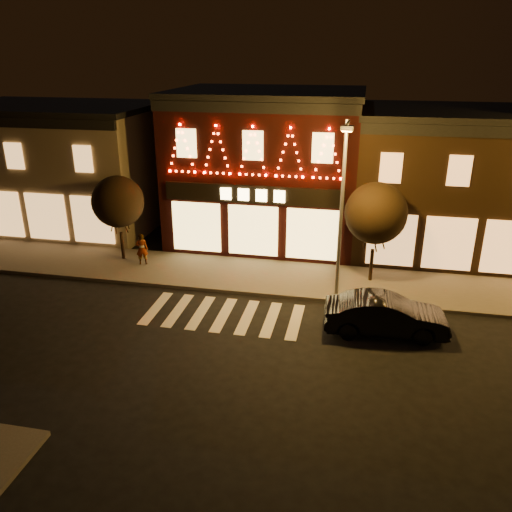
% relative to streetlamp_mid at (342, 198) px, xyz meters
% --- Properties ---
extents(ground, '(120.00, 120.00, 0.00)m').
position_rel_streetlamp_mid_xyz_m(ground, '(-4.49, -6.42, -4.61)').
color(ground, black).
rests_on(ground, ground).
extents(sidewalk_far, '(44.00, 4.00, 0.15)m').
position_rel_streetlamp_mid_xyz_m(sidewalk_far, '(-2.49, 1.58, -4.53)').
color(sidewalk_far, '#47423D').
rests_on(sidewalk_far, ground).
extents(building_left, '(12.20, 8.28, 7.30)m').
position_rel_streetlamp_mid_xyz_m(building_left, '(-17.49, 7.57, -0.94)').
color(building_left, '#796E56').
rests_on(building_left, ground).
extents(building_pulp, '(10.20, 8.34, 8.30)m').
position_rel_streetlamp_mid_xyz_m(building_pulp, '(-4.49, 7.56, -0.44)').
color(building_pulp, black).
rests_on(building_pulp, ground).
extents(building_right_a, '(9.20, 8.28, 7.50)m').
position_rel_streetlamp_mid_xyz_m(building_right_a, '(5.01, 7.57, -0.84)').
color(building_right_a, '#301F11').
rests_on(building_right_a, ground).
extents(streetlamp_mid, '(0.49, 1.74, 7.59)m').
position_rel_streetlamp_mid_xyz_m(streetlamp_mid, '(0.00, 0.00, 0.00)').
color(streetlamp_mid, '#59595E').
rests_on(streetlamp_mid, sidewalk_far).
extents(tree_left, '(2.60, 2.60, 4.34)m').
position_rel_streetlamp_mid_xyz_m(tree_left, '(-11.13, 2.27, -1.42)').
color(tree_left, black).
rests_on(tree_left, sidewalk_far).
extents(tree_right, '(2.80, 2.80, 4.69)m').
position_rel_streetlamp_mid_xyz_m(tree_right, '(1.47, 2.07, -1.18)').
color(tree_right, black).
rests_on(tree_right, sidewalk_far).
extents(dark_sedan, '(4.78, 1.95, 1.54)m').
position_rel_streetlamp_mid_xyz_m(dark_sedan, '(2.01, -2.59, -3.84)').
color(dark_sedan, black).
rests_on(dark_sedan, ground).
extents(pedestrian, '(0.68, 0.55, 1.62)m').
position_rel_streetlamp_mid_xyz_m(pedestrian, '(-9.82, 1.74, -3.65)').
color(pedestrian, gray).
rests_on(pedestrian, sidewalk_far).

